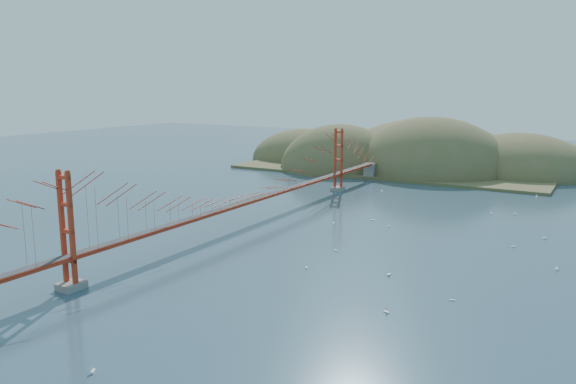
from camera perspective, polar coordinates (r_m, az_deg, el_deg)
The scene contains 19 objects.
ground at distance 80.13m, azimuth -4.17°, elevation -3.27°, with size 320.00×320.00×0.00m, color #314F63.
bridge at distance 78.87m, azimuth -4.17°, elevation 1.70°, with size 2.20×94.40×12.00m.
far_headlands at distance 140.29m, azimuth 12.69°, elevation 2.57°, with size 84.00×58.00×25.00m.
sailboat_16 at distance 80.58m, azimuth 4.64°, elevation -3.10°, with size 0.53×0.53×0.56m.
sailboat_15 at distance 108.23m, azimuth 23.93°, elevation -0.41°, with size 0.43×0.51×0.58m.
sailboat_0 at distance 59.87m, azimuth 10.20°, elevation -8.18°, with size 0.56×0.63×0.71m.
sailboat_10 at distance 42.69m, azimuth -19.23°, elevation -16.72°, with size 0.68×0.68×0.72m.
sailboat_6 at distance 61.21m, azimuth 1.89°, elevation -7.59°, with size 0.53×0.53×0.59m.
sailboat_3 at distance 82.90m, azimuth 8.59°, elevation -2.78°, with size 0.63×0.63×0.71m.
sailboat_9 at distance 74.07m, azimuth 21.91°, elevation -5.11°, with size 0.61×0.61×0.64m.
sailboat_12 at distance 105.71m, azimuth 9.53°, elevation 0.13°, with size 0.58×0.53×0.65m.
sailboat_1 at distance 67.52m, azimuth 4.89°, elevation -5.86°, with size 0.52×0.52×0.55m.
sailboat_7 at distance 92.40m, azimuth 22.08°, elevation -2.05°, with size 0.64×0.59×0.72m.
sailboat_4 at distance 79.54m, azimuth 24.62°, elevation -4.24°, with size 0.69×0.69×0.73m.
sailboat_2 at distance 50.55m, azimuth 9.98°, elevation -11.82°, with size 0.58×0.57×0.65m.
sailboat_14 at distance 79.80m, azimuth 10.19°, elevation -3.38°, with size 0.45×0.50×0.57m.
sailboat_13 at distance 54.55m, azimuth 16.35°, elevation -10.40°, with size 0.49×0.42×0.56m.
sailboat_5 at distance 67.17m, azimuth 25.63°, elevation -6.99°, with size 0.53×0.62×0.71m.
sailboat_8 at distance 91.72m, azimuth 19.95°, elevation -2.01°, with size 0.61×0.61×0.64m.
Camera 1 is at (44.27, -63.90, 19.46)m, focal length 35.00 mm.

